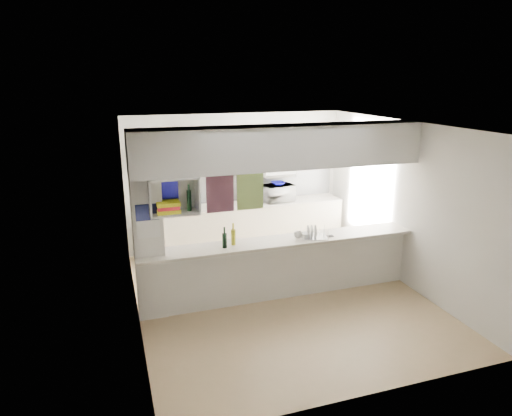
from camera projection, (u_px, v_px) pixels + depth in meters
name	position (u px, v px, depth m)	size (l,w,h in m)	color
floor	(280.00, 296.00, 6.99)	(4.80, 4.80, 0.00)	tan
ceiling	(282.00, 125.00, 6.28)	(4.80, 4.80, 0.00)	white
wall_back	(236.00, 181.00, 8.82)	(4.20, 4.20, 0.00)	silver
wall_left	(132.00, 230.00, 6.00)	(4.80, 4.80, 0.00)	silver
wall_right	(404.00, 203.00, 7.26)	(4.80, 4.80, 0.00)	silver
servery_partition	(270.00, 192.00, 6.48)	(4.20, 0.50, 2.60)	silver
cubby_shelf	(172.00, 198.00, 5.99)	(0.65, 0.35, 0.50)	white
kitchen_run	(248.00, 208.00, 8.76)	(3.60, 0.63, 2.24)	beige
microwave	(278.00, 193.00, 8.83)	(0.58, 0.40, 0.32)	white
bowl	(278.00, 184.00, 8.75)	(0.26, 0.26, 0.07)	#0D0C8D
dish_rack	(314.00, 232.00, 6.82)	(0.44, 0.37, 0.21)	silver
cup	(298.00, 235.00, 6.77)	(0.12, 0.12, 0.10)	white
wine_bottles	(229.00, 238.00, 6.46)	(0.22, 0.15, 0.32)	black
plastic_tubs	(307.00, 235.00, 6.84)	(0.49, 0.18, 0.07)	silver
utensil_jar	(241.00, 200.00, 8.69)	(0.10, 0.10, 0.14)	black
knife_block	(244.00, 198.00, 8.73)	(0.10, 0.08, 0.20)	brown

